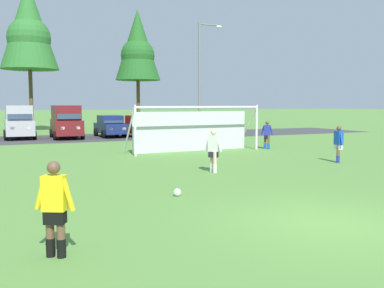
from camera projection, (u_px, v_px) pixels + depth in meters
ground_plane at (128, 153)px, 22.82m from camera, size 400.00×400.00×0.00m
parking_lot_strip at (85, 138)px, 33.34m from camera, size 52.00×8.40×0.01m
soccer_ball at (177, 192)px, 12.01m from camera, size 0.22×0.22×0.22m
soccer_goal at (194, 128)px, 23.53m from camera, size 7.48×2.17×2.57m
referee at (55, 209)px, 7.15m from camera, size 0.65×0.49×1.64m
player_striker_near at (267, 135)px, 24.80m from camera, size 0.60×0.56×1.64m
player_midfield_center at (338, 144)px, 18.98m from camera, size 0.33×0.73×1.64m
player_defender_far at (213, 151)px, 16.19m from camera, size 0.47×0.67×1.64m
parked_car_slot_center_left at (19, 121)px, 32.37m from camera, size 2.23×4.82×2.52m
parked_car_slot_center at (66, 121)px, 32.67m from camera, size 2.32×4.86×2.52m
parked_car_slot_center_right at (111, 126)px, 34.18m from camera, size 2.08×4.22×1.72m
parked_car_slot_right at (140, 126)px, 34.02m from camera, size 2.29×4.33×1.72m
parked_car_slot_far_right at (186, 125)px, 35.80m from camera, size 2.18×4.27×1.72m
tree_mid_left at (29, 28)px, 40.00m from camera, size 5.31×5.31×14.17m
tree_center_back at (138, 47)px, 43.27m from camera, size 4.56×4.56×12.17m
street_lamp at (201, 80)px, 31.28m from camera, size 2.00×0.32×8.50m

